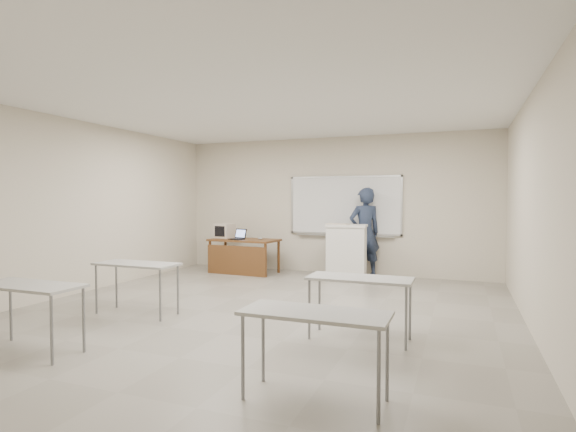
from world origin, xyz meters
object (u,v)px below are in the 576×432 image
at_px(whiteboard, 345,206).
at_px(crt_monitor, 225,231).
at_px(mouse, 260,239).
at_px(presenter, 365,232).
at_px(instructor_desk, 242,248).
at_px(keyboard, 338,224).
at_px(podium, 347,252).
at_px(laptop, 238,237).

bearing_deg(whiteboard, crt_monitor, -167.75).
bearing_deg(mouse, whiteboard, 18.40).
height_order(whiteboard, crt_monitor, whiteboard).
relative_size(whiteboard, presenter, 1.32).
relative_size(instructor_desk, keyboard, 3.15).
bearing_deg(whiteboard, mouse, -159.45).
distance_m(whiteboard, crt_monitor, 2.77).
height_order(crt_monitor, mouse, crt_monitor).
bearing_deg(podium, instructor_desk, 174.92).
xyz_separation_m(whiteboard, presenter, (0.50, -0.26, -0.54)).
bearing_deg(podium, presenter, 56.42).
bearing_deg(mouse, keyboard, -9.56).
bearing_deg(presenter, whiteboard, -63.81).
relative_size(instructor_desk, laptop, 4.85).
height_order(whiteboard, podium, whiteboard).
relative_size(podium, presenter, 0.60).
bearing_deg(podium, whiteboard, 100.89).
xyz_separation_m(podium, mouse, (-1.97, 0.12, 0.21)).
distance_m(whiteboard, laptop, 2.45).
xyz_separation_m(instructor_desk, presenter, (2.60, 0.55, 0.38)).
relative_size(whiteboard, mouse, 24.86).
xyz_separation_m(podium, presenter, (0.26, 0.50, 0.37)).
relative_size(crt_monitor, keyboard, 0.85).
height_order(podium, keyboard, keyboard).
distance_m(mouse, keyboard, 1.87).
height_order(instructor_desk, crt_monitor, crt_monitor).
distance_m(laptop, presenter, 2.76).
distance_m(crt_monitor, presenter, 3.16).
relative_size(podium, laptop, 3.61).
xyz_separation_m(instructor_desk, keyboard, (2.19, -0.07, 0.58)).
relative_size(whiteboard, podium, 2.21).
relative_size(laptop, presenter, 0.17).
bearing_deg(whiteboard, instructor_desk, -158.84).
bearing_deg(mouse, podium, -5.54).
height_order(laptop, mouse, laptop).
relative_size(instructor_desk, crt_monitor, 3.69).
bearing_deg(instructor_desk, whiteboard, 24.56).
relative_size(podium, mouse, 11.25).
height_order(whiteboard, presenter, whiteboard).
xyz_separation_m(whiteboard, instructor_desk, (-2.10, -0.81, -0.93)).
bearing_deg(crt_monitor, laptop, -21.33).
xyz_separation_m(whiteboard, mouse, (-1.74, -0.65, -0.71)).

